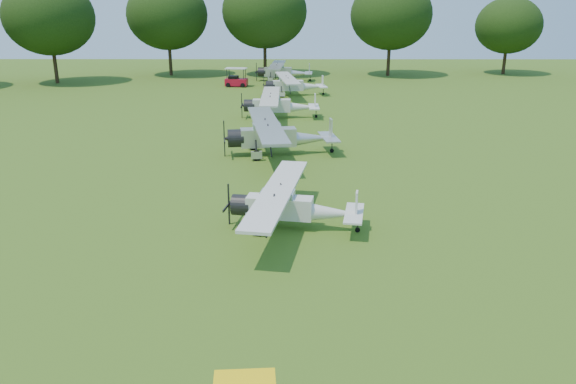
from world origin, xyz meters
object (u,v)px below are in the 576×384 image
object	(u,v)px
aircraft_6	(293,84)
aircraft_7	(282,70)
aircraft_3	(290,204)
golf_cart	(236,80)
aircraft_4	(277,134)
aircraft_5	(278,103)

from	to	relation	value
aircraft_6	aircraft_7	size ratio (longest dim) A/B	0.94
aircraft_3	golf_cart	size ratio (longest dim) A/B	3.52
golf_cart	aircraft_4	bearing A→B (deg)	-73.64
aircraft_5	aircraft_6	bearing A→B (deg)	83.49
aircraft_3	aircraft_6	size ratio (longest dim) A/B	0.88
aircraft_5	aircraft_7	size ratio (longest dim) A/B	0.93
aircraft_4	aircraft_5	distance (m)	12.15
aircraft_5	aircraft_7	xyz separation A→B (m)	(0.07, 23.83, 0.09)
aircraft_3	aircraft_4	xyz separation A→B (m)	(-0.83, 12.30, 0.25)
aircraft_3	aircraft_7	xyz separation A→B (m)	(-0.98, 48.28, 0.22)
aircraft_3	aircraft_4	bearing A→B (deg)	103.16
aircraft_5	aircraft_7	bearing A→B (deg)	89.51
aircraft_6	aircraft_7	distance (m)	11.73
aircraft_4	golf_cart	distance (m)	31.48
aircraft_3	golf_cart	bearing A→B (deg)	107.54
aircraft_4	aircraft_6	world-z (taller)	aircraft_4
aircraft_3	aircraft_5	distance (m)	24.48
aircraft_5	aircraft_4	bearing A→B (deg)	-89.30
aircraft_6	aircraft_7	xyz separation A→B (m)	(-1.25, 11.66, 0.08)
aircraft_3	golf_cart	distance (m)	43.76
aircraft_3	aircraft_7	distance (m)	48.29
aircraft_4	golf_cart	bearing A→B (deg)	92.01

